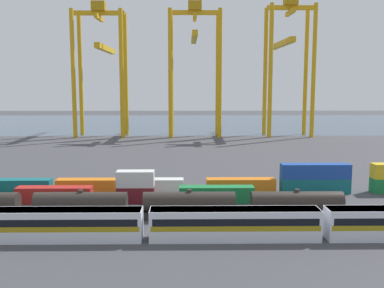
# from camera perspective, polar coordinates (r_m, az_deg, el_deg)

# --- Properties ---
(ground_plane) EXTENTS (420.00, 420.00, 0.00)m
(ground_plane) POSITION_cam_1_polar(r_m,az_deg,el_deg) (113.54, -2.60, -2.03)
(ground_plane) COLOR #424247
(harbour_water) EXTENTS (400.00, 110.00, 0.01)m
(harbour_water) POSITION_cam_1_polar(r_m,az_deg,el_deg) (220.10, -1.73, 2.68)
(harbour_water) COLOR #384C60
(harbour_water) RESTS_ON ground_plane
(passenger_train) EXTENTS (64.57, 3.14, 3.90)m
(passenger_train) POSITION_cam_1_polar(r_m,az_deg,el_deg) (56.13, 5.45, -9.95)
(passenger_train) COLOR silver
(passenger_train) RESTS_ON ground_plane
(freight_tank_row) EXTENTS (59.36, 2.75, 4.21)m
(freight_tank_row) POSITION_cam_1_polar(r_m,az_deg,el_deg) (64.82, -7.25, -7.72)
(freight_tank_row) COLOR #232326
(freight_tank_row) RESTS_ON ground_plane
(shipping_container_1) EXTENTS (12.10, 2.44, 2.60)m
(shipping_container_1) POSITION_cam_1_polar(r_m,az_deg,el_deg) (76.14, -17.13, -6.20)
(shipping_container_1) COLOR #AD211C
(shipping_container_1) RESTS_ON ground_plane
(shipping_container_2) EXTENTS (6.04, 2.44, 2.60)m
(shipping_container_2) POSITION_cam_1_polar(r_m,az_deg,el_deg) (73.55, -7.19, -6.40)
(shipping_container_2) COLOR maroon
(shipping_container_2) RESTS_ON ground_plane
(shipping_container_3) EXTENTS (6.04, 2.44, 2.60)m
(shipping_container_3) POSITION_cam_1_polar(r_m,az_deg,el_deg) (72.96, -7.23, -4.42)
(shipping_container_3) COLOR silver
(shipping_container_3) RESTS_ON shipping_container_2
(shipping_container_4) EXTENTS (12.10, 2.44, 2.60)m
(shipping_container_4) POSITION_cam_1_polar(r_m,az_deg,el_deg) (73.27, 3.14, -6.41)
(shipping_container_4) COLOR #197538
(shipping_container_4) RESTS_ON ground_plane
(shipping_container_7) EXTENTS (12.10, 2.44, 2.60)m
(shipping_container_7) POSITION_cam_1_polar(r_m,az_deg,el_deg) (84.27, -21.48, -5.07)
(shipping_container_7) COLOR #146066
(shipping_container_7) RESTS_ON ground_plane
(shipping_container_8) EXTENTS (12.10, 2.44, 2.60)m
(shipping_container_8) POSITION_cam_1_polar(r_m,az_deg,el_deg) (80.60, -12.69, -5.28)
(shipping_container_8) COLOR orange
(shipping_container_8) RESTS_ON ground_plane
(shipping_container_9) EXTENTS (6.04, 2.44, 2.60)m
(shipping_container_9) POSITION_cam_1_polar(r_m,az_deg,el_deg) (78.95, -3.30, -5.38)
(shipping_container_9) COLOR silver
(shipping_container_9) RESTS_ON ground_plane
(shipping_container_10) EXTENTS (12.10, 2.44, 2.60)m
(shipping_container_10) POSITION_cam_1_polar(r_m,az_deg,el_deg) (79.47, 6.23, -5.32)
(shipping_container_10) COLOR orange
(shipping_container_10) RESTS_ON ground_plane
(shipping_container_11) EXTENTS (12.10, 2.44, 2.60)m
(shipping_container_11) POSITION_cam_1_polar(r_m,az_deg,el_deg) (82.10, 15.39, -5.13)
(shipping_container_11) COLOR #146066
(shipping_container_11) RESTS_ON ground_plane
(shipping_container_12) EXTENTS (12.10, 2.44, 2.60)m
(shipping_container_12) POSITION_cam_1_polar(r_m,az_deg,el_deg) (81.58, 15.45, -3.35)
(shipping_container_12) COLOR #1C4299
(shipping_container_12) RESTS_ON shipping_container_11
(gantry_crane_west) EXTENTS (18.58, 36.34, 48.30)m
(gantry_crane_west) POSITION_cam_1_polar(r_m,az_deg,el_deg) (170.96, -11.49, 10.77)
(gantry_crane_west) COLOR gold
(gantry_crane_west) RESTS_ON ground_plane
(gantry_crane_central) EXTENTS (19.11, 34.75, 48.51)m
(gantry_crane_central) POSITION_cam_1_polar(r_m,az_deg,el_deg) (167.96, 0.34, 11.29)
(gantry_crane_central) COLOR gold
(gantry_crane_central) RESTS_ON ground_plane
(gantry_crane_east) EXTENTS (17.00, 37.72, 50.30)m
(gantry_crane_east) POSITION_cam_1_polar(r_m,az_deg,el_deg) (172.55, 12.08, 11.12)
(gantry_crane_east) COLOR gold
(gantry_crane_east) RESTS_ON ground_plane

